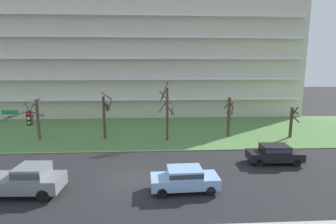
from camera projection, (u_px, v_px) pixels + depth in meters
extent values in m
plane|color=#232326|center=(132.00, 179.00, 19.01)|extent=(160.00, 160.00, 0.00)
cube|color=#547F42|center=(141.00, 131.00, 32.77)|extent=(80.00, 16.00, 0.08)
cube|color=beige|center=(144.00, 59.00, 45.12)|extent=(50.42, 12.39, 18.29)
cube|color=white|center=(143.00, 99.00, 39.66)|extent=(48.41, 0.90, 0.24)
cube|color=white|center=(143.00, 79.00, 39.13)|extent=(48.41, 0.90, 0.24)
cube|color=white|center=(142.00, 58.00, 38.59)|extent=(48.41, 0.90, 0.24)
cube|color=white|center=(142.00, 37.00, 38.06)|extent=(48.41, 0.90, 0.24)
cube|color=white|center=(142.00, 15.00, 37.52)|extent=(48.41, 0.90, 0.24)
cylinder|color=brown|center=(38.00, 120.00, 28.55)|extent=(0.32, 0.32, 4.52)
cylinder|color=brown|center=(35.00, 103.00, 28.60)|extent=(0.94, 0.75, 1.04)
cylinder|color=brown|center=(29.00, 110.00, 27.66)|extent=(1.46, 1.25, 1.40)
cylinder|color=brown|center=(38.00, 114.00, 27.91)|extent=(1.18, 0.70, 0.69)
cylinder|color=#4C3828|center=(104.00, 118.00, 28.90)|extent=(0.29, 0.29, 4.79)
cylinder|color=#4C3828|center=(107.00, 96.00, 28.04)|extent=(1.05, 1.05, 0.94)
cylinder|color=#4C3828|center=(108.00, 107.00, 28.61)|extent=(0.32, 1.02, 0.94)
cylinder|color=#4C3828|center=(106.00, 106.00, 28.56)|extent=(0.41, 0.67, 1.19)
cylinder|color=#4C3828|center=(107.00, 107.00, 28.86)|extent=(0.46, 0.84, 0.75)
cylinder|color=#4C3828|center=(109.00, 106.00, 29.07)|extent=(0.88, 1.26, 1.43)
cylinder|color=#4C3828|center=(167.00, 115.00, 28.07)|extent=(0.25, 0.25, 5.81)
cylinder|color=#4C3828|center=(165.00, 90.00, 27.96)|extent=(0.88, 0.69, 1.77)
cylinder|color=#4C3828|center=(164.00, 94.00, 28.06)|extent=(0.91, 0.78, 1.40)
cylinder|color=#4C3828|center=(172.00, 111.00, 28.06)|extent=(0.17, 1.10, 1.02)
cylinder|color=#4C3828|center=(165.00, 97.00, 27.18)|extent=(1.20, 0.72, 1.35)
cylinder|color=#4C3828|center=(164.00, 105.00, 28.43)|extent=(1.23, 0.79, 1.61)
cylinder|color=#4C3828|center=(170.00, 110.00, 27.50)|extent=(1.11, 0.67, 1.41)
cylinder|color=#4C3828|center=(229.00, 117.00, 29.86)|extent=(0.35, 0.35, 4.57)
cylinder|color=#4C3828|center=(232.00, 110.00, 29.67)|extent=(0.31, 0.85, 1.25)
cylinder|color=#4C3828|center=(227.00, 105.00, 30.02)|extent=(0.95, 0.36, 0.81)
cylinder|color=#4C3828|center=(230.00, 108.00, 29.94)|extent=(0.73, 0.51, 1.37)
cylinder|color=#423023|center=(291.00, 123.00, 29.51)|extent=(0.33, 0.33, 3.51)
cylinder|color=#423023|center=(297.00, 120.00, 28.96)|extent=(1.16, 0.80, 0.82)
cylinder|color=#423023|center=(295.00, 112.00, 29.42)|extent=(0.39, 0.92, 1.26)
cylinder|color=#423023|center=(295.00, 112.00, 28.80)|extent=(1.07, 0.31, 0.70)
cube|color=#8CB2E0|center=(185.00, 181.00, 17.12)|extent=(4.47, 1.97, 0.70)
cube|color=#8CB2E0|center=(185.00, 172.00, 17.01)|extent=(2.26, 1.74, 0.55)
cube|color=#2D3847|center=(185.00, 172.00, 17.01)|extent=(2.22, 1.77, 0.30)
cylinder|color=black|center=(205.00, 180.00, 18.10)|extent=(0.65, 0.24, 0.64)
cylinder|color=black|center=(211.00, 191.00, 16.55)|extent=(0.65, 0.24, 0.64)
cylinder|color=black|center=(160.00, 182.00, 17.81)|extent=(0.65, 0.24, 0.64)
cylinder|color=black|center=(162.00, 193.00, 16.27)|extent=(0.65, 0.24, 0.64)
cube|color=slate|center=(19.00, 183.00, 16.53)|extent=(5.48, 2.22, 0.85)
cube|color=slate|center=(32.00, 171.00, 16.40)|extent=(1.87, 1.91, 0.70)
cube|color=#2D3847|center=(32.00, 171.00, 16.40)|extent=(1.84, 1.95, 0.38)
cylinder|color=black|center=(55.00, 183.00, 17.50)|extent=(0.81, 0.25, 0.80)
cylinder|color=black|center=(43.00, 196.00, 15.75)|extent=(0.81, 0.25, 0.80)
cube|color=black|center=(274.00, 155.00, 21.98)|extent=(4.48, 2.00, 0.70)
cube|color=black|center=(275.00, 148.00, 21.87)|extent=(2.27, 1.75, 0.55)
cube|color=#2D3847|center=(275.00, 148.00, 21.87)|extent=(2.23, 1.79, 0.30)
cylinder|color=black|center=(259.00, 163.00, 21.25)|extent=(0.65, 0.25, 0.64)
cylinder|color=black|center=(253.00, 156.00, 22.80)|extent=(0.65, 0.25, 0.64)
cylinder|color=black|center=(297.00, 163.00, 21.28)|extent=(0.65, 0.25, 0.64)
cylinder|color=black|center=(288.00, 156.00, 22.83)|extent=(0.65, 0.25, 0.64)
cylinder|color=black|center=(8.00, 118.00, 13.88)|extent=(0.12, 5.35, 0.12)
cube|color=black|center=(30.00, 118.00, 16.30)|extent=(0.28, 0.28, 0.90)
sphere|color=red|center=(28.00, 114.00, 16.10)|extent=(0.20, 0.20, 0.20)
sphere|color=#F2A519|center=(28.00, 118.00, 16.15)|extent=(0.20, 0.20, 0.20)
sphere|color=green|center=(29.00, 123.00, 16.20)|extent=(0.20, 0.20, 0.20)
cube|color=#197238|center=(10.00, 112.00, 14.10)|extent=(0.90, 0.04, 0.24)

